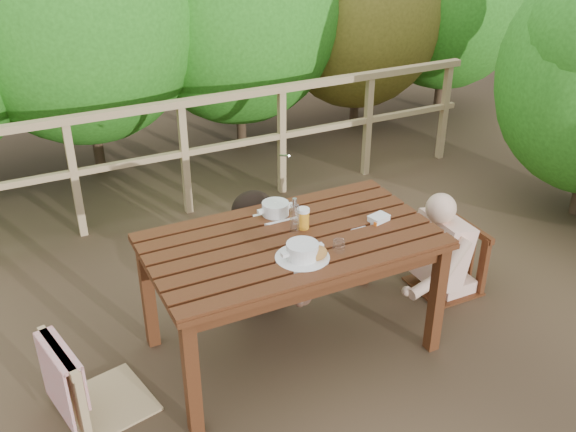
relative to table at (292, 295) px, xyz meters
name	(u,v)px	position (x,y,z in m)	size (l,w,h in m)	color
ground	(292,345)	(0.00, 0.00, -0.39)	(60.00, 60.00, 0.00)	#4B3825
table	(292,295)	(0.00, 0.00, 0.00)	(1.67, 0.94, 0.77)	#3E1E0E
chair_left	(96,337)	(-1.15, 0.00, 0.09)	(0.47, 0.47, 0.95)	tan
chair_far	(249,238)	(0.01, 0.69, 0.03)	(0.41, 0.41, 0.83)	#3E1E0E
chair_right	(450,234)	(1.26, 0.09, 0.05)	(0.43, 0.43, 0.87)	#3E1E0E
woman	(247,209)	(0.01, 0.71, 0.25)	(0.51, 0.63, 1.26)	black
diner_right	(457,209)	(1.29, 0.09, 0.24)	(0.51, 0.62, 1.25)	beige
railing	(185,158)	(0.00, 2.00, 0.12)	(5.60, 0.10, 1.01)	tan
soup_near	(302,252)	(-0.04, -0.22, 0.44)	(0.30, 0.30, 0.10)	silver
soup_far	(275,210)	(0.04, 0.30, 0.43)	(0.28, 0.28, 0.09)	white
bread_roll	(315,253)	(0.02, -0.25, 0.43)	(0.14, 0.10, 0.08)	#AF783F
beer_glass	(303,220)	(0.11, 0.07, 0.46)	(0.07, 0.07, 0.14)	orange
bottle	(295,216)	(0.04, 0.05, 0.50)	(0.06, 0.06, 0.23)	silver
tumbler	(339,247)	(0.16, -0.25, 0.43)	(0.07, 0.07, 0.08)	silver
butter_tub	(379,219)	(0.55, -0.06, 0.41)	(0.12, 0.09, 0.05)	silver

